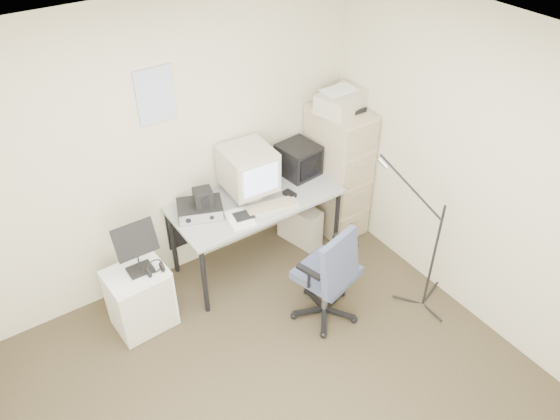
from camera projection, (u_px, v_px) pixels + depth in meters
floor at (291, 404)px, 4.00m from camera, size 3.60×3.60×0.01m
ceiling at (297, 84)px, 2.48m from camera, size 3.60×3.60×0.01m
wall_back at (165, 151)px, 4.43m from camera, size 3.60×0.02×2.50m
wall_right at (491, 185)px, 4.04m from camera, size 0.02×3.60×2.50m
wall_calendar at (155, 96)px, 4.11m from camera, size 0.30×0.02×0.44m
filing_cabinet at (337, 171)px, 5.28m from camera, size 0.40×0.60×1.30m
printer at (342, 101)px, 4.84m from camera, size 0.52×0.42×0.17m
desk at (257, 231)px, 5.01m from camera, size 1.50×0.70×0.73m
crt_monitor at (248, 173)px, 4.71m from camera, size 0.43×0.45×0.45m
crt_tv at (298, 160)px, 5.03m from camera, size 0.36×0.37×0.29m
desk_speaker at (274, 175)px, 4.94m from camera, size 0.10×0.10×0.16m
keyboard at (271, 207)px, 4.66m from camera, size 0.49×0.26×0.03m
mouse at (290, 194)px, 4.81m from camera, size 0.09×0.13×0.04m
radio_receiver at (200, 209)px, 4.58m from camera, size 0.45×0.39×0.11m
radio_speaker at (203, 197)px, 4.49m from camera, size 0.18×0.17×0.15m
papers at (240, 218)px, 4.55m from camera, size 0.24×0.30×0.02m
pc_tower at (300, 224)px, 5.35m from camera, size 0.28×0.46×0.40m
office_chair at (327, 271)px, 4.40m from camera, size 0.70×0.70×0.99m
side_cart at (140, 298)px, 4.44m from camera, size 0.49×0.40×0.58m
music_stand at (136, 248)px, 4.14m from camera, size 0.33×0.18×0.47m
headphones at (155, 269)px, 4.23m from camera, size 0.19×0.19×0.03m
mic_stand at (437, 243)px, 4.36m from camera, size 0.03×0.03×1.40m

